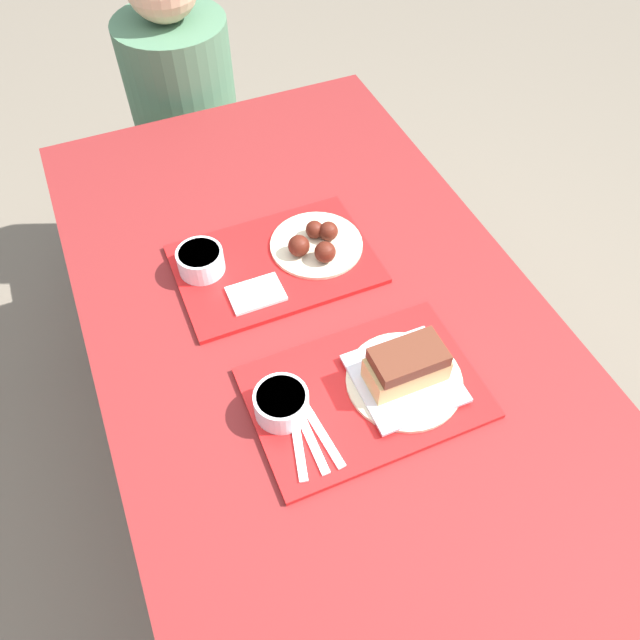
{
  "coord_description": "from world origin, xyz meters",
  "views": [
    {
      "loc": [
        -0.32,
        -0.7,
        1.82
      ],
      "look_at": [
        -0.01,
        0.02,
        0.81
      ],
      "focal_mm": 35.0,
      "sensor_mm": 36.0,
      "label": 1
    }
  ],
  "objects_px": {
    "bowl_coleslaw_near": "(281,403)",
    "bowl_coleslaw_far": "(200,260)",
    "brisket_sandwich_plate": "(406,371)",
    "wings_plate_far": "(316,243)",
    "tray_near": "(365,393)",
    "tray_far": "(275,264)",
    "person_seated_across": "(180,84)"
  },
  "relations": [
    {
      "from": "brisket_sandwich_plate",
      "to": "bowl_coleslaw_far",
      "type": "relative_size",
      "value": 2.21
    },
    {
      "from": "tray_near",
      "to": "bowl_coleslaw_near",
      "type": "bearing_deg",
      "value": 172.39
    },
    {
      "from": "tray_far",
      "to": "wings_plate_far",
      "type": "distance_m",
      "value": 0.11
    },
    {
      "from": "tray_far",
      "to": "person_seated_across",
      "type": "height_order",
      "value": "person_seated_across"
    },
    {
      "from": "tray_near",
      "to": "brisket_sandwich_plate",
      "type": "bearing_deg",
      "value": -7.1
    },
    {
      "from": "bowl_coleslaw_near",
      "to": "tray_far",
      "type": "bearing_deg",
      "value": 71.6
    },
    {
      "from": "bowl_coleslaw_far",
      "to": "person_seated_across",
      "type": "xyz_separation_m",
      "value": [
        0.16,
        0.83,
        -0.08
      ]
    },
    {
      "from": "wings_plate_far",
      "to": "bowl_coleslaw_far",
      "type": "bearing_deg",
      "value": 171.25
    },
    {
      "from": "bowl_coleslaw_near",
      "to": "brisket_sandwich_plate",
      "type": "bearing_deg",
      "value": -7.44
    },
    {
      "from": "wings_plate_far",
      "to": "person_seated_across",
      "type": "bearing_deg",
      "value": 96.28
    },
    {
      "from": "brisket_sandwich_plate",
      "to": "wings_plate_far",
      "type": "xyz_separation_m",
      "value": [
        -0.02,
        0.4,
        -0.02
      ]
    },
    {
      "from": "bowl_coleslaw_far",
      "to": "wings_plate_far",
      "type": "xyz_separation_m",
      "value": [
        0.26,
        -0.04,
        -0.01
      ]
    },
    {
      "from": "brisket_sandwich_plate",
      "to": "wings_plate_far",
      "type": "height_order",
      "value": "brisket_sandwich_plate"
    },
    {
      "from": "bowl_coleslaw_near",
      "to": "person_seated_across",
      "type": "height_order",
      "value": "person_seated_across"
    },
    {
      "from": "bowl_coleslaw_near",
      "to": "bowl_coleslaw_far",
      "type": "xyz_separation_m",
      "value": [
        -0.04,
        0.41,
        0.0
      ]
    },
    {
      "from": "wings_plate_far",
      "to": "person_seated_across",
      "type": "relative_size",
      "value": 0.31
    },
    {
      "from": "brisket_sandwich_plate",
      "to": "tray_near",
      "type": "bearing_deg",
      "value": 172.9
    },
    {
      "from": "tray_near",
      "to": "brisket_sandwich_plate",
      "type": "relative_size",
      "value": 1.94
    },
    {
      "from": "tray_near",
      "to": "tray_far",
      "type": "bearing_deg",
      "value": 96.01
    },
    {
      "from": "tray_near",
      "to": "person_seated_across",
      "type": "bearing_deg",
      "value": 91.54
    },
    {
      "from": "tray_near",
      "to": "tray_far",
      "type": "height_order",
      "value": "same"
    },
    {
      "from": "tray_near",
      "to": "bowl_coleslaw_near",
      "type": "height_order",
      "value": "bowl_coleslaw_near"
    },
    {
      "from": "tray_far",
      "to": "wings_plate_far",
      "type": "relative_size",
      "value": 2.06
    },
    {
      "from": "bowl_coleslaw_far",
      "to": "brisket_sandwich_plate",
      "type": "bearing_deg",
      "value": -57.79
    },
    {
      "from": "wings_plate_far",
      "to": "brisket_sandwich_plate",
      "type": "bearing_deg",
      "value": -87.53
    },
    {
      "from": "bowl_coleslaw_near",
      "to": "brisket_sandwich_plate",
      "type": "height_order",
      "value": "brisket_sandwich_plate"
    },
    {
      "from": "tray_far",
      "to": "brisket_sandwich_plate",
      "type": "xyz_separation_m",
      "value": [
        0.12,
        -0.4,
        0.04
      ]
    },
    {
      "from": "brisket_sandwich_plate",
      "to": "wings_plate_far",
      "type": "relative_size",
      "value": 1.06
    },
    {
      "from": "tray_far",
      "to": "bowl_coleslaw_near",
      "type": "bearing_deg",
      "value": -108.4
    },
    {
      "from": "person_seated_across",
      "to": "bowl_coleslaw_far",
      "type": "bearing_deg",
      "value": -101.16
    },
    {
      "from": "wings_plate_far",
      "to": "tray_near",
      "type": "bearing_deg",
      "value": -99.04
    },
    {
      "from": "tray_near",
      "to": "wings_plate_far",
      "type": "bearing_deg",
      "value": 80.96
    }
  ]
}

